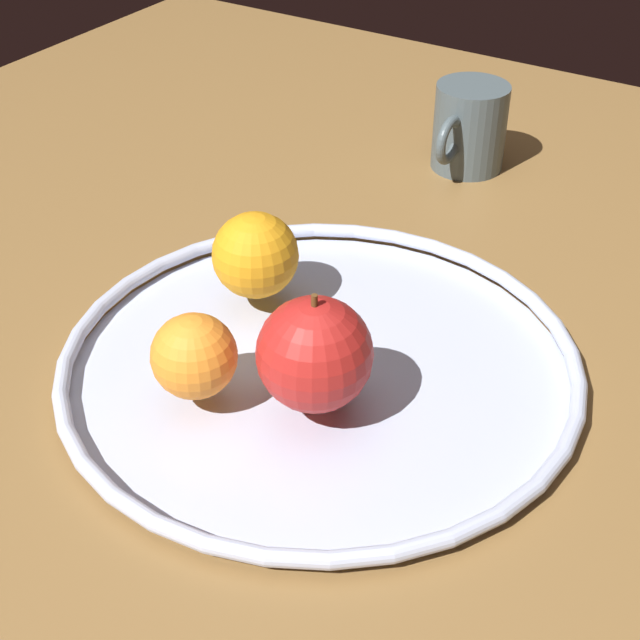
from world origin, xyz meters
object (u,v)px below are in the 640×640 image
Objects in this scene: fruit_bowl at (320,362)px; orange_center at (194,356)px; orange_front_right at (255,255)px; apple at (315,354)px; ambient_mug at (469,127)px.

fruit_bowl is 10.47cm from orange_center.
orange_front_right reaches higher than fruit_bowl.
apple is 14.29cm from orange_front_right.
fruit_bowl is 7.26cm from apple.
apple is 8.46cm from orange_center.
apple is at bearing 10.43° from ambient_mug.
orange_front_right is at bearing -115.58° from fruit_bowl.
orange_front_right is 33.12cm from ambient_mug.
fruit_bowl is at bearing 64.42° from orange_front_right.
orange_front_right is 0.63× the size of ambient_mug.
apple is 1.27× the size of orange_front_right.
ambient_mug reaches higher than fruit_bowl.
ambient_mug is at bearing -169.57° from apple.
fruit_bowl is 4.44× the size of apple.
ambient_mug is (-41.79, -7.69, -1.37)cm from apple.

